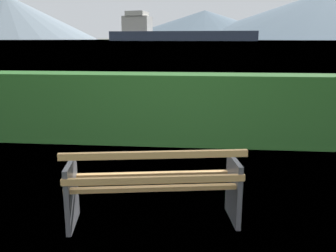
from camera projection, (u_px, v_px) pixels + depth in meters
ground_plane at (154, 221)px, 3.93m from camera, size 1400.00×1400.00×0.00m
water_surface at (204, 41)px, 300.47m from camera, size 620.00×620.00×0.00m
park_bench at (154, 185)px, 3.77m from camera, size 1.83×0.85×0.87m
hedge_row at (176, 109)px, 6.75m from camera, size 13.29×0.70×1.27m
cargo_ship_large at (171, 33)px, 280.19m from camera, size 113.02×32.40×21.94m
distant_hills at (229, 17)px, 554.23m from camera, size 839.03×430.49×70.64m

